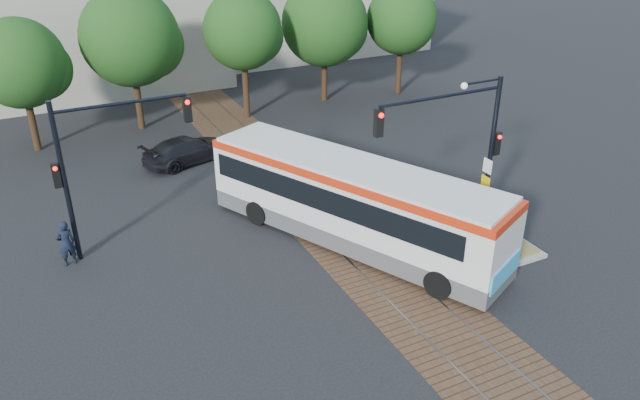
% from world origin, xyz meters
% --- Properties ---
extents(ground, '(120.00, 120.00, 0.00)m').
position_xyz_m(ground, '(0.00, 0.00, 0.00)').
color(ground, black).
rests_on(ground, ground).
extents(trackbed, '(3.60, 40.00, 0.02)m').
position_xyz_m(trackbed, '(0.00, 4.00, 0.01)').
color(trackbed, brown).
rests_on(trackbed, ground).
extents(tree_row, '(26.40, 5.60, 7.67)m').
position_xyz_m(tree_row, '(1.21, 16.42, 4.85)').
color(tree_row, '#382314').
rests_on(tree_row, ground).
extents(warehouses, '(40.00, 13.00, 8.00)m').
position_xyz_m(warehouses, '(-0.53, 28.75, 3.81)').
color(warehouses, '#ADA899').
rests_on(warehouses, ground).
extents(city_bus, '(7.55, 11.99, 3.24)m').
position_xyz_m(city_bus, '(0.01, 0.66, 1.80)').
color(city_bus, '#4A4A4D').
rests_on(city_bus, ground).
extents(traffic_island, '(2.20, 5.20, 1.13)m').
position_xyz_m(traffic_island, '(4.82, -0.90, 0.33)').
color(traffic_island, gray).
rests_on(traffic_island, ground).
extents(signal_pole_main, '(5.49, 0.46, 6.00)m').
position_xyz_m(signal_pole_main, '(3.86, -0.81, 4.16)').
color(signal_pole_main, black).
rests_on(signal_pole_main, ground).
extents(signal_pole_left, '(4.99, 0.34, 6.00)m').
position_xyz_m(signal_pole_left, '(-8.37, 4.00, 3.86)').
color(signal_pole_left, black).
rests_on(signal_pole_left, ground).
extents(officer, '(0.71, 0.53, 1.75)m').
position_xyz_m(officer, '(-9.87, 3.77, 0.87)').
color(officer, black).
rests_on(officer, ground).
extents(parked_car, '(4.80, 3.08, 1.29)m').
position_xyz_m(parked_car, '(-3.50, 10.96, 0.65)').
color(parked_car, black).
rests_on(parked_car, ground).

